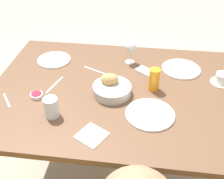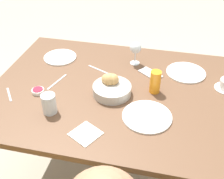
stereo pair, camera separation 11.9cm
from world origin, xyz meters
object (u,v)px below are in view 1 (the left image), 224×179
Objects in this scene: coffee_cup at (222,79)px; fork_silver at (96,71)px; juice_glass at (154,80)px; bread_basket at (111,87)px; napkin at (92,135)px; water_tumbler at (51,107)px; knife_silver at (55,85)px; wine_glass at (131,48)px; spoon_coffee at (7,100)px; plate_near_right at (54,60)px; jam_bowl_berry at (37,95)px; cell_phone at (147,72)px; plate_far_center at (150,114)px; plate_near_left at (181,69)px.

coffee_cup is 0.78m from fork_silver.
bread_basket is at bearing 15.86° from juice_glass.
coffee_cup is 0.75× the size of napkin.
knife_silver is at bearing -75.38° from water_tumbler.
wine_glass reaches higher than spoon_coffee.
bread_basket is at bearing 120.70° from fork_silver.
wine_glass reaches higher than water_tumbler.
napkin is (0.29, 0.42, -0.07)m from juice_glass.
coffee_cup is (-0.93, -0.42, -0.03)m from water_tumbler.
plate_near_right is 3.11× the size of jam_bowl_berry.
cell_phone is at bearing -128.80° from bread_basket.
spoon_coffee is at bearing 20.00° from jam_bowl_berry.
plate_far_center is at bearing 39.88° from coffee_cup.
juice_glass is 0.68m from jam_bowl_berry.
water_tumbler is 0.68m from cell_phone.
bread_basket reaches higher than knife_silver.
plate_far_center reaches higher than knife_silver.
juice_glass is (-0.24, -0.07, 0.03)m from bread_basket.
napkin is at bearing 79.83° from wine_glass.
cell_phone is at bearing -152.77° from spoon_coffee.
coffee_cup reaches higher than fork_silver.
wine_glass reaches higher than jam_bowl_berry.
napkin is (-0.39, 0.66, -0.00)m from plate_near_right.
coffee_cup is (-0.23, 0.12, 0.02)m from plate_near_left.
plate_near_left is at bearing -141.94° from water_tumbler.
jam_bowl_berry is at bearing 14.79° from coffee_cup.
plate_near_right is 1.64× the size of juice_glass.
wine_glass is at bearing -100.17° from napkin.
fork_silver is (0.37, -0.15, -0.07)m from juice_glass.
knife_silver is (0.59, 0.04, -0.07)m from juice_glass.
spoon_coffee is (0.44, 0.37, 0.00)m from fork_silver.
knife_silver and spoon_coffee have the same top height.
coffee_cup is 1.01m from knife_silver.
juice_glass is 0.79× the size of napkin.
plate_near_right is 0.82m from plate_far_center.
coffee_cup is at bearing 172.73° from cell_phone.
juice_glass reaches higher than napkin.
water_tumbler is (0.28, 0.24, 0.02)m from bread_basket.
bread_basket reaches higher than plate_near_left.
napkin is (0.46, 0.66, -0.00)m from plate_near_left.
bread_basket is 0.54m from plate_near_right.
knife_silver is (0.22, 0.19, 0.00)m from fork_silver.
jam_bowl_berry reaches higher than knife_silver.
plate_near_left is 1.58× the size of wine_glass.
bread_basket is 0.36m from napkin.
bread_basket is 1.41× the size of wine_glass.
water_tumbler reaches higher than fork_silver.
cell_phone is (-0.54, -0.21, 0.00)m from knife_silver.
plate_near_left is at bearing -154.24° from jam_bowl_berry.
jam_bowl_berry reaches higher than napkin.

